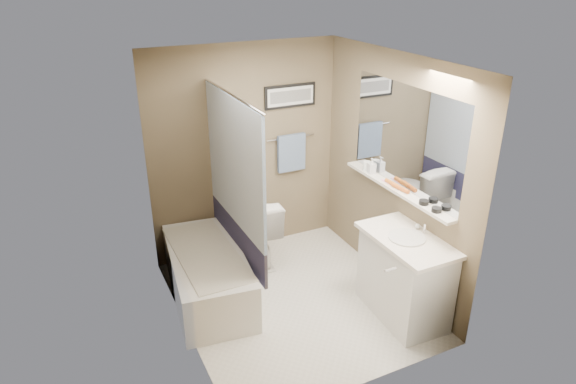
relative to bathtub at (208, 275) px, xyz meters
name	(u,v)px	position (x,y,z in m)	size (l,w,h in m)	color
ground	(294,301)	(0.75, -0.46, -0.25)	(2.50, 2.50, 0.00)	silver
ceiling	(296,63)	(0.75, -0.46, 2.13)	(2.20, 2.50, 0.04)	silver
wall_back	(246,152)	(0.75, 0.77, 0.95)	(2.20, 0.04, 2.40)	brown
wall_front	(371,256)	(0.75, -1.69, 0.95)	(2.20, 0.04, 2.40)	brown
wall_left	(180,216)	(-0.33, -0.46, 0.95)	(0.04, 2.50, 2.40)	brown
wall_right	(391,174)	(1.83, -0.46, 0.95)	(0.04, 2.50, 2.40)	brown
tile_surround	(166,214)	(-0.34, 0.04, 0.75)	(0.02, 1.55, 2.00)	tan
curtain_rod	(231,95)	(0.35, 0.04, 1.80)	(0.02, 0.02, 1.55)	silver
curtain_upper	(234,162)	(0.35, 0.04, 1.15)	(0.03, 1.45, 1.28)	silver
curtain_lower	(238,237)	(0.35, 0.04, 0.33)	(0.03, 1.45, 0.36)	#29284B
mirror	(405,138)	(1.84, -0.61, 1.37)	(0.02, 1.60, 1.00)	silver
shelf	(396,189)	(1.79, -0.61, 0.85)	(0.12, 1.60, 0.03)	silver
towel_bar	(291,137)	(1.30, 0.75, 1.05)	(0.02, 0.02, 0.60)	silver
towel	(291,153)	(1.30, 0.73, 0.87)	(0.34, 0.05, 0.44)	#92AFD4
art_frame	(290,96)	(1.30, 0.77, 1.53)	(0.62, 0.03, 0.26)	black
art_mat	(291,96)	(1.30, 0.76, 1.53)	(0.56, 0.00, 0.20)	white
art_image	(291,96)	(1.30, 0.75, 1.53)	(0.50, 0.00, 0.13)	#595959
door	(429,263)	(1.30, -1.70, 0.75)	(0.80, 0.02, 2.00)	silver
door_handle	(390,269)	(0.97, -1.65, 0.75)	(0.02, 0.02, 0.10)	silver
bathtub	(208,275)	(0.00, 0.00, 0.00)	(0.70, 1.50, 0.50)	white
tub_rim	(206,254)	(0.00, 0.00, 0.25)	(0.56, 1.36, 0.02)	beige
toilet	(255,229)	(0.70, 0.44, 0.15)	(0.45, 0.79, 0.81)	white
vanity	(404,278)	(1.60, -1.09, 0.15)	(0.50, 0.90, 0.80)	silver
countertop	(407,240)	(1.59, -1.09, 0.57)	(0.54, 0.96, 0.04)	white
sink_basin	(407,237)	(1.58, -1.09, 0.60)	(0.34, 0.34, 0.01)	silver
faucet_spout	(425,229)	(1.78, -1.09, 0.64)	(0.02, 0.02, 0.10)	white
faucet_knob	(418,226)	(1.78, -0.99, 0.62)	(0.05, 0.05, 0.05)	silver
candle_bowl_near	(436,210)	(1.79, -1.20, 0.89)	(0.09, 0.09, 0.04)	black
candle_bowl_far	(424,202)	(1.79, -1.03, 0.89)	(0.09, 0.09, 0.04)	black
hair_brush_front	(401,188)	(1.79, -0.68, 0.89)	(0.04, 0.04, 0.22)	#C0571B
hair_brush_back	(393,184)	(1.79, -0.56, 0.89)	(0.04, 0.04, 0.22)	#C6631C
pink_comb	(387,182)	(1.79, -0.47, 0.87)	(0.03, 0.16, 0.01)	#FE9BC1
glass_jar	(367,166)	(1.79, -0.10, 0.92)	(0.08, 0.08, 0.10)	white
soap_bottle	(372,166)	(1.79, -0.19, 0.95)	(0.07, 0.08, 0.16)	#999999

